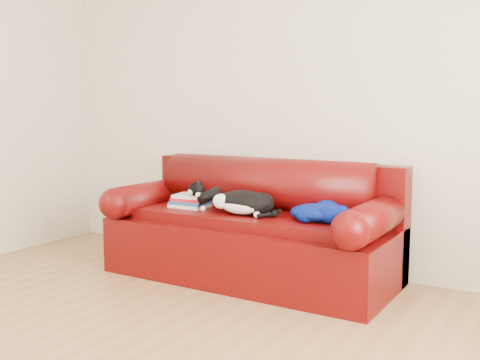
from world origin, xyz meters
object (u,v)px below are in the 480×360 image
(sofa_base, at_px, (250,246))
(cat, at_px, (243,203))
(book_stack, at_px, (191,201))
(blanket, at_px, (319,212))

(sofa_base, xyz_separation_m, cat, (0.02, -0.13, 0.35))
(sofa_base, relative_size, book_stack, 7.50)
(cat, bearing_deg, book_stack, 157.90)
(sofa_base, xyz_separation_m, blanket, (0.56, -0.05, 0.32))
(sofa_base, relative_size, blanket, 4.80)
(blanket, bearing_deg, cat, -171.40)
(sofa_base, bearing_deg, book_stack, -171.63)
(cat, height_order, blanket, cat)
(sofa_base, height_order, cat, cat)
(book_stack, bearing_deg, blanket, 1.36)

